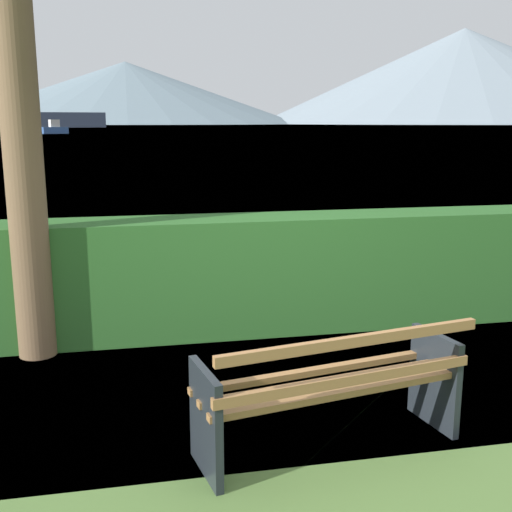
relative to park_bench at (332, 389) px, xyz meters
The scene contains 7 objects.
ground_plane 0.43m from the park_bench, 100.87° to the left, with size 1400.00×1400.00×0.00m, color #4C6B33.
water_surface 309.83m from the park_bench, 90.00° to the left, with size 620.00×620.00×0.00m, color #6B8EA3.
park_bench is the anchor object (origin of this frame).
hedge_row 2.51m from the park_bench, 90.26° to the left, with size 8.39×0.66×1.18m, color #285B23.
fishing_boat_near 114.20m from the park_bench, 96.84° to the left, with size 4.73×3.57×2.46m.
sailboat_mid 252.66m from the park_bench, 93.86° to the left, with size 6.08×8.65×1.50m.
distant_hills 560.81m from the park_bench, 83.29° to the left, with size 879.81×436.77×83.29m.
Camera 1 is at (-1.22, -3.64, 2.11)m, focal length 43.85 mm.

